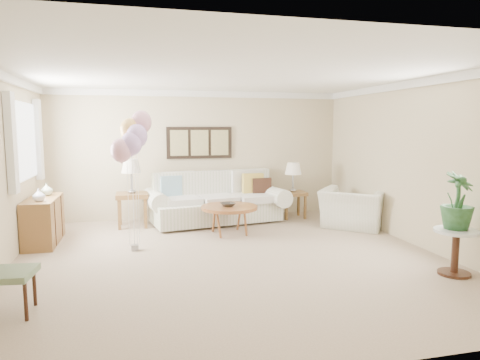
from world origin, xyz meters
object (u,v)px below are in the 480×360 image
at_px(sofa, 216,203).
at_px(accent_chair, 0,267).
at_px(balloon_cluster, 132,137).
at_px(coffee_table, 229,208).
at_px(armchair, 353,208).

distance_m(sofa, accent_chair, 4.64).
bearing_deg(balloon_cluster, sofa, 46.97).
bearing_deg(accent_chair, sofa, 52.29).
distance_m(coffee_table, balloon_cluster, 2.15).
xyz_separation_m(armchair, accent_chair, (-5.24, -2.62, 0.14)).
height_order(armchair, accent_chair, accent_chair).
xyz_separation_m(sofa, armchair, (2.41, -1.04, -0.03)).
bearing_deg(coffee_table, sofa, 93.27).
height_order(accent_chair, balloon_cluster, balloon_cluster).
height_order(coffee_table, armchair, armchair).
relative_size(coffee_table, accent_chair, 1.03).
bearing_deg(accent_chair, armchair, 26.57).
bearing_deg(coffee_table, armchair, -1.51).
bearing_deg(accent_chair, coffee_table, 42.87).
relative_size(armchair, balloon_cluster, 0.52).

